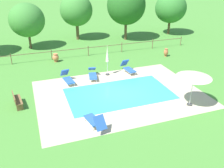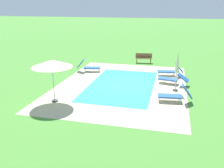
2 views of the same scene
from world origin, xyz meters
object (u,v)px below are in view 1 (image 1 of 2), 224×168
terracotta_urn_by_tree (56,57)px  tree_west_mid (27,20)px  wooden_bench_lawn_side (17,100)px  tree_east_mid (76,10)px  sun_lounger_north_near_steps (128,68)px  tree_far_west (126,5)px  terracotta_urn_near_fence (166,52)px  patio_umbrella_open_foreground (194,75)px  sun_lounger_north_mid (95,121)px  sun_lounger_north_end (68,78)px  patio_umbrella_closed_row_west (107,56)px  tree_centre (171,8)px  sun_lounger_north_far (93,74)px

terracotta_urn_by_tree → tree_west_mid: (-2.02, 5.31, 2.68)m
wooden_bench_lawn_side → tree_east_mid: bearing=63.7°
sun_lounger_north_near_steps → tree_east_mid: (-1.69, 12.04, 3.16)m
sun_lounger_north_near_steps → tree_east_mid: 12.56m
tree_far_west → tree_west_mid: bearing=179.3°
terracotta_urn_near_fence → patio_umbrella_open_foreground: bearing=-111.9°
patio_umbrella_open_foreground → tree_far_west: (2.28, 16.42, 1.95)m
sun_lounger_north_mid → tree_east_mid: bearing=80.2°
tree_west_mid → sun_lounger_north_end: bearing=-78.0°
tree_far_west → tree_east_mid: tree_far_west is taller
patio_umbrella_open_foreground → tree_east_mid: tree_east_mid is taller
wooden_bench_lawn_side → terracotta_urn_near_fence: (14.28, 5.38, -0.04)m
patio_umbrella_closed_row_west → tree_centre: bearing=40.4°
wooden_bench_lawn_side → terracotta_urn_near_fence: wooden_bench_lawn_side is taller
tree_east_mid → sun_lounger_north_near_steps: bearing=-82.0°
sun_lounger_north_near_steps → tree_east_mid: size_ratio=0.35×
patio_umbrella_closed_row_west → tree_centre: tree_centre is taller
tree_west_mid → sun_lounger_north_mid: bearing=-81.3°
sun_lounger_north_far → tree_east_mid: 12.71m
sun_lounger_north_far → sun_lounger_north_end: (-2.08, -0.21, 0.03)m
tree_far_west → tree_west_mid: 11.43m
sun_lounger_north_end → wooden_bench_lawn_side: bearing=-146.7°
tree_far_west → wooden_bench_lawn_side: bearing=-135.4°
sun_lounger_north_far → patio_umbrella_open_foreground: bearing=-52.7°
sun_lounger_north_far → tree_east_mid: (1.51, 12.21, 3.19)m
patio_umbrella_open_foreground → terracotta_urn_by_tree: size_ratio=3.03×
wooden_bench_lawn_side → terracotta_urn_by_tree: bearing=64.9°
sun_lounger_north_end → terracotta_urn_near_fence: bearing=15.5°
sun_lounger_north_near_steps → tree_far_west: 11.28m
terracotta_urn_near_fence → terracotta_urn_by_tree: terracotta_urn_near_fence is taller
sun_lounger_north_end → tree_west_mid: bearing=102.0°
tree_west_mid → patio_umbrella_open_foreground: bearing=-61.2°
sun_lounger_north_end → tree_west_mid: size_ratio=0.40×
patio_umbrella_closed_row_west → wooden_bench_lawn_side: patio_umbrella_closed_row_west is taller
tree_far_west → tree_centre: size_ratio=1.20×
sun_lounger_north_mid → tree_east_mid: (3.23, 18.78, 3.16)m
sun_lounger_north_near_steps → terracotta_urn_near_fence: size_ratio=2.36×
terracotta_urn_near_fence → patio_umbrella_closed_row_west: bearing=-160.6°
sun_lounger_north_near_steps → tree_centre: bearing=45.2°
wooden_bench_lawn_side → tree_east_mid: size_ratio=0.28×
terracotta_urn_by_tree → tree_east_mid: tree_east_mid is taller
sun_lounger_north_near_steps → sun_lounger_north_end: (-5.29, -0.38, -0.01)m
patio_umbrella_open_foreground → sun_lounger_north_near_steps: bearing=103.9°
sun_lounger_north_near_steps → tree_far_west: bearing=68.6°
sun_lounger_north_far → tree_west_mid: bearing=112.8°
tree_east_mid → wooden_bench_lawn_side: bearing=-116.3°
sun_lounger_north_near_steps → terracotta_urn_by_tree: size_ratio=2.37×
tree_far_west → tree_centre: (6.54, 0.59, -0.70)m
sun_lounger_north_end → patio_umbrella_open_foreground: bearing=-41.6°
sun_lounger_north_end → terracotta_urn_by_tree: bearing=92.1°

